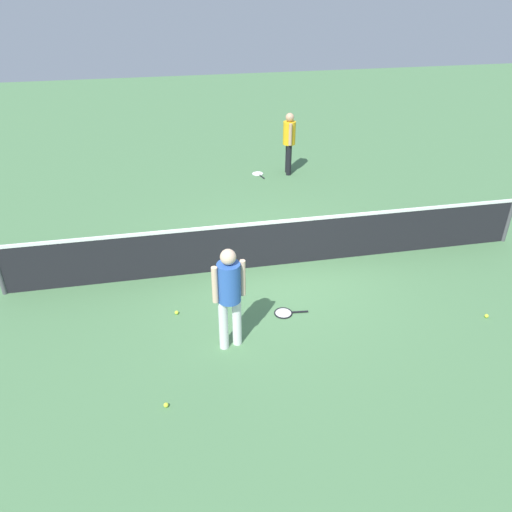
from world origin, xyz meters
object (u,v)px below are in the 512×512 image
Objects in this scene: tennis_racket_near_player at (285,313)px; tennis_ball_by_net at (487,316)px; tennis_racket_far_player at (258,174)px; tennis_ball_near_player at (166,405)px; player_near_side at (229,291)px; player_far_side at (289,138)px; tennis_ball_baseline at (177,313)px.

tennis_racket_near_player is 9.04× the size of tennis_ball_by_net.
tennis_ball_near_player is (-2.94, -8.15, 0.02)m from tennis_racket_far_player.
player_far_side is (2.74, 6.99, 0.00)m from player_near_side.
tennis_racket_near_player is at bearing -97.68° from tennis_racket_far_player.
tennis_racket_far_player is at bearing 174.13° from player_far_side.
tennis_ball_baseline is (-0.78, 0.96, -0.98)m from player_near_side.
tennis_ball_near_player and tennis_ball_baseline have the same top height.
player_near_side is 2.80× the size of tennis_racket_far_player.
player_far_side reaches higher than tennis_racket_far_player.
player_near_side is 25.76× the size of tennis_ball_near_player.
tennis_ball_baseline is at bearing 167.49° from tennis_ball_by_net.
tennis_ball_by_net is at bearing -12.51° from tennis_ball_baseline.
player_far_side reaches higher than tennis_racket_near_player.
player_far_side is 7.39m from tennis_ball_by_net.
tennis_racket_far_player is at bearing 82.32° from tennis_racket_near_player.
tennis_racket_near_player is 9.04× the size of tennis_ball_near_player.
tennis_ball_near_player is at bearing -97.51° from tennis_ball_baseline.
tennis_ball_near_player is 5.42m from tennis_ball_by_net.
tennis_ball_by_net is (3.28, -0.78, 0.02)m from tennis_racket_near_player.
tennis_ball_near_player is at bearing -170.36° from tennis_ball_by_net.
tennis_ball_by_net and tennis_ball_baseline have the same top height.
player_far_side is at bearing -5.87° from tennis_racket_far_player.
player_near_side reaches higher than tennis_racket_near_player.
tennis_ball_baseline is (-1.80, 0.35, 0.02)m from tennis_racket_near_player.
player_near_side reaches higher than tennis_racket_far_player.
tennis_ball_by_net is at bearing 9.64° from tennis_ball_near_player.
tennis_racket_far_player is 9.19× the size of tennis_ball_baseline.
player_far_side is at bearing 64.85° from tennis_ball_near_player.
player_near_side is 7.40m from tennis_racket_far_player.
tennis_racket_near_player is 9.04× the size of tennis_ball_baseline.
tennis_ball_baseline reaches higher than tennis_racket_far_player.
tennis_racket_near_player is at bearing -10.93° from tennis_ball_baseline.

